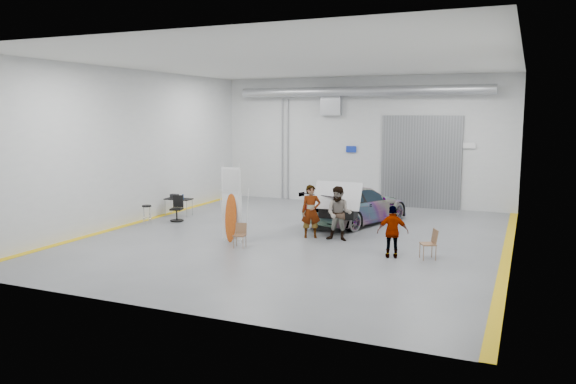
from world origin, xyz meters
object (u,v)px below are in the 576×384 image
at_px(sedan_car, 357,205).
at_px(person_c, 393,232).
at_px(work_table, 177,198).
at_px(shop_stool, 147,215).
at_px(office_chair, 178,210).
at_px(person_a, 311,211).
at_px(surfboard_display, 231,210).
at_px(folding_chair_far, 428,250).
at_px(person_b, 339,214).
at_px(folding_chair_near, 240,240).

xyz_separation_m(sedan_car, person_c, (2.51, -4.77, 0.06)).
bearing_deg(person_c, work_table, -35.29).
relative_size(person_c, work_table, 1.36).
height_order(shop_stool, office_chair, office_chair).
relative_size(sedan_car, person_a, 2.73).
xyz_separation_m(person_a, surfboard_display, (-2.20, -1.70, 0.16)).
relative_size(folding_chair_far, work_table, 0.77).
bearing_deg(sedan_car, office_chair, 38.73).
xyz_separation_m(person_a, person_b, (1.05, -0.07, 0.01)).
height_order(person_c, work_table, person_c).
xyz_separation_m(surfboard_display, folding_chair_near, (0.62, -0.59, -0.84)).
distance_m(folding_chair_near, office_chair, 5.32).
bearing_deg(person_b, folding_chair_far, -26.47).
xyz_separation_m(person_a, person_c, (3.24, -1.62, -0.13)).
bearing_deg(folding_chair_far, office_chair, -128.24).
xyz_separation_m(person_c, shop_stool, (-9.97, 1.30, -0.42)).
bearing_deg(office_chair, person_c, -28.80).
bearing_deg(person_c, sedan_car, -78.65).
bearing_deg(work_table, person_a, -14.89).
height_order(person_b, office_chair, person_b).
bearing_deg(office_chair, shop_stool, -141.19).
bearing_deg(work_table, office_chair, -55.76).
height_order(folding_chair_far, shop_stool, folding_chair_far).
relative_size(sedan_car, folding_chair_far, 5.60).
distance_m(person_a, folding_chair_far, 4.50).
distance_m(folding_chair_far, office_chair, 10.44).
xyz_separation_m(person_b, shop_stool, (-7.78, -0.26, -0.56)).
bearing_deg(work_table, person_b, -13.46).
distance_m(person_c, work_table, 10.56).
bearing_deg(surfboard_display, person_b, 29.54).
xyz_separation_m(folding_chair_far, shop_stool, (-10.98, 1.04, 0.09)).
bearing_deg(office_chair, folding_chair_near, -48.69).
bearing_deg(shop_stool, work_table, 90.59).
height_order(person_b, folding_chair_near, person_b).
distance_m(sedan_car, folding_chair_near, 5.92).
bearing_deg(office_chair, folding_chair_far, -26.08).
relative_size(person_b, shop_stool, 2.50).
relative_size(folding_chair_near, office_chair, 0.77).
xyz_separation_m(person_b, work_table, (-7.80, 1.87, -0.22)).
bearing_deg(work_table, shop_stool, -89.41).
distance_m(surfboard_display, office_chair, 4.52).
xyz_separation_m(person_a, folding_chair_far, (4.24, -1.36, -0.64)).
distance_m(shop_stool, office_chair, 1.25).
bearing_deg(person_b, person_a, 171.67).
xyz_separation_m(person_c, folding_chair_near, (-4.81, -0.66, -0.55)).
relative_size(person_a, shop_stool, 2.48).
distance_m(person_a, shop_stool, 6.76).
bearing_deg(sedan_car, surfboard_display, 77.42).
bearing_deg(shop_stool, folding_chair_near, -20.84).
distance_m(folding_chair_far, shop_stool, 11.02).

